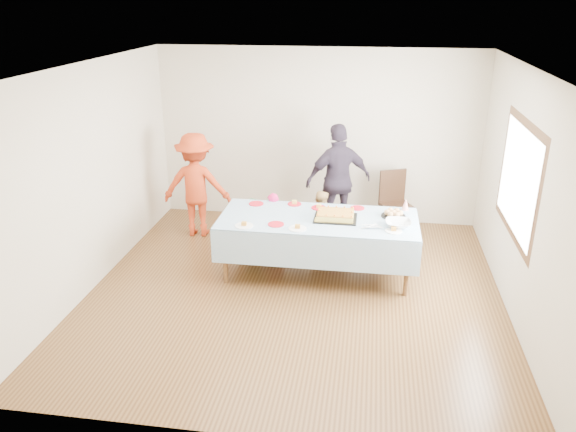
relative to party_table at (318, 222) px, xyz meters
name	(u,v)px	position (x,y,z in m)	size (l,w,h in m)	color
ground	(295,290)	(-0.22, -0.51, -0.72)	(5.00, 5.00, 0.00)	#4D2E16
room_walls	(301,152)	(-0.17, -0.50, 1.05)	(5.04, 5.04, 2.72)	beige
party_table	(318,222)	(0.00, 0.00, 0.00)	(2.50, 1.10, 0.78)	brown
birthday_cake	(335,216)	(0.22, 0.00, 0.10)	(0.53, 0.41, 0.09)	black
rolls_tray	(393,214)	(0.94, 0.19, 0.09)	(0.31, 0.31, 0.09)	black
punch_bowl	(398,224)	(0.99, -0.14, 0.09)	(0.32, 0.32, 0.08)	silver
party_hat	(406,204)	(1.10, 0.46, 0.13)	(0.09, 0.09, 0.16)	silver
fork_pile	(372,226)	(0.68, -0.23, 0.09)	(0.24, 0.18, 0.07)	white
plate_red_far_a	(256,204)	(-0.88, 0.38, 0.06)	(0.20, 0.20, 0.01)	red
plate_red_far_b	(294,204)	(-0.37, 0.44, 0.06)	(0.19, 0.19, 0.01)	red
plate_red_far_c	(319,208)	(-0.03, 0.35, 0.06)	(0.20, 0.20, 0.01)	red
plate_red_far_d	(357,208)	(0.48, 0.42, 0.06)	(0.19, 0.19, 0.01)	red
plate_red_near	(276,224)	(-0.49, -0.30, 0.06)	(0.20, 0.20, 0.01)	red
plate_white_left	(244,226)	(-0.87, -0.40, 0.06)	(0.23, 0.23, 0.01)	white
plate_white_mid	(298,229)	(-0.21, -0.39, 0.06)	(0.22, 0.22, 0.01)	white
plate_white_right	(394,231)	(0.93, -0.29, 0.06)	(0.20, 0.20, 0.01)	white
dining_chair	(395,199)	(1.01, 1.54, -0.19)	(0.56, 0.56, 0.97)	black
toddler_left	(273,223)	(-0.69, 0.58, -0.29)	(0.32, 0.21, 0.88)	#E01C61
toddler_mid	(253,225)	(-0.97, 0.56, -0.34)	(0.38, 0.25, 0.78)	#277540
toddler_right	(320,221)	(-0.04, 0.74, -0.28)	(0.43, 0.34, 0.89)	tan
adult_left	(196,185)	(-1.92, 1.04, 0.06)	(1.01, 0.58, 1.56)	#BC3817
adult_right	(338,181)	(0.16, 1.36, 0.13)	(1.00, 0.41, 1.70)	#332A3A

